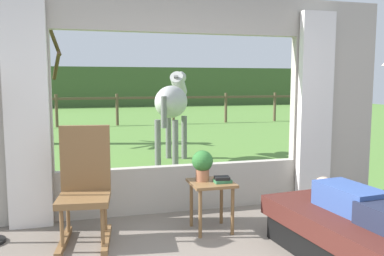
% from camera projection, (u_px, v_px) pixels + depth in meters
% --- Properties ---
extents(back_wall_with_window, '(5.20, 0.12, 2.55)m').
position_uv_depth(back_wall_with_window, '(182.00, 107.00, 4.73)').
color(back_wall_with_window, '#ADA599').
rests_on(back_wall_with_window, ground_plane).
extents(curtain_panel_left, '(0.44, 0.10, 2.40)m').
position_uv_depth(curtain_panel_left, '(27.00, 115.00, 4.16)').
color(curtain_panel_left, silver).
rests_on(curtain_panel_left, ground_plane).
extents(curtain_panel_right, '(0.44, 0.10, 2.40)m').
position_uv_depth(curtain_panel_right, '(315.00, 109.00, 5.04)').
color(curtain_panel_right, silver).
rests_on(curtain_panel_right, ground_plane).
extents(outdoor_pasture_lawn, '(36.00, 21.68, 0.02)m').
position_uv_depth(outdoor_pasture_lawn, '(114.00, 122.00, 15.32)').
color(outdoor_pasture_lawn, '#568438').
rests_on(outdoor_pasture_lawn, ground_plane).
extents(distant_hill_ridge, '(36.00, 2.00, 2.40)m').
position_uv_depth(distant_hill_ridge, '(102.00, 87.00, 24.62)').
color(distant_hill_ridge, '#3F582F').
rests_on(distant_hill_ridge, ground_plane).
extents(recliner_sofa, '(1.07, 1.78, 0.42)m').
position_uv_depth(recliner_sofa, '(359.00, 239.00, 3.41)').
color(recliner_sofa, black).
rests_on(recliner_sofa, ground_plane).
extents(reclining_person, '(0.40, 1.44, 0.22)m').
position_uv_depth(reclining_person, '(364.00, 206.00, 3.32)').
color(reclining_person, '#334C8C').
rests_on(reclining_person, recliner_sofa).
extents(rocking_chair, '(0.54, 0.73, 1.12)m').
position_uv_depth(rocking_chair, '(85.00, 186.00, 3.88)').
color(rocking_chair, brown).
rests_on(rocking_chair, ground_plane).
extents(side_table, '(0.44, 0.44, 0.52)m').
position_uv_depth(side_table, '(211.00, 190.00, 4.15)').
color(side_table, brown).
rests_on(side_table, ground_plane).
extents(potted_plant, '(0.22, 0.22, 0.32)m').
position_uv_depth(potted_plant, '(202.00, 163.00, 4.15)').
color(potted_plant, '#9E6042').
rests_on(potted_plant, side_table).
extents(book_stack, '(0.18, 0.14, 0.06)m').
position_uv_depth(book_stack, '(222.00, 180.00, 4.10)').
color(book_stack, '#337247').
rests_on(book_stack, side_table).
extents(horse, '(1.09, 1.77, 1.73)m').
position_uv_depth(horse, '(172.00, 102.00, 7.55)').
color(horse, '#B2B2AD').
rests_on(horse, outdoor_pasture_lawn).
extents(pasture_tree, '(1.27, 1.36, 2.93)m').
position_uv_depth(pasture_tree, '(41.00, 80.00, 9.65)').
color(pasture_tree, '#4C3823').
rests_on(pasture_tree, outdoor_pasture_lawn).
extents(pasture_fence_line, '(16.10, 0.10, 1.10)m').
position_uv_depth(pasture_fence_line, '(117.00, 105.00, 13.89)').
color(pasture_fence_line, brown).
rests_on(pasture_fence_line, outdoor_pasture_lawn).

